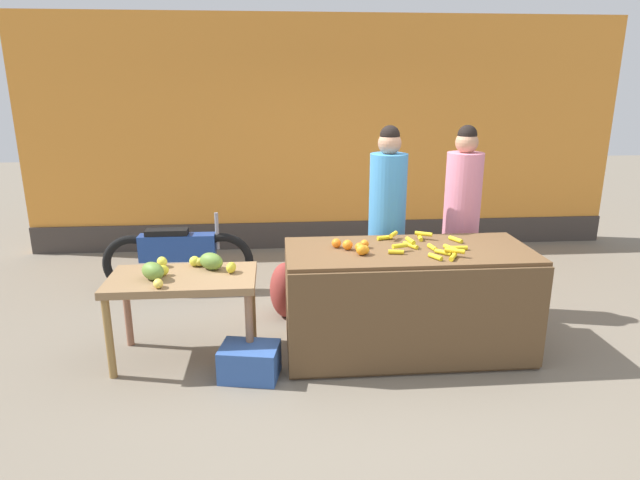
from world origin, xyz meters
name	(u,v)px	position (x,y,z in m)	size (l,w,h in m)	color
ground_plane	(360,350)	(0.00, 0.00, 0.00)	(24.00, 24.00, 0.00)	#756B5B
market_wall_back	(326,138)	(0.00, 3.16, 1.49)	(7.84, 0.23, 3.03)	orange
fruit_stall_counter	(407,301)	(0.38, -0.01, 0.45)	(2.00, 0.89, 0.90)	brown
side_table_wooden	(183,287)	(-1.44, 0.00, 0.63)	(1.16, 0.64, 0.72)	olive
banana_bunch_pile	(427,245)	(0.53, 0.00, 0.92)	(0.71, 0.69, 0.07)	yellow
orange_pile	(355,247)	(-0.06, -0.03, 0.93)	(0.30, 0.30, 0.08)	orange
mango_papaya_pile	(184,266)	(-1.43, 0.06, 0.78)	(0.77, 0.61, 0.14)	yellow
vendor_woman_blue_shirt	(387,225)	(0.34, 0.68, 0.93)	(0.34, 0.34, 1.83)	#33333D
vendor_woman_pink_shirt	(461,221)	(1.08, 0.77, 0.92)	(0.34, 0.34, 1.82)	#33333D
parked_motorcycle	(178,256)	(-1.74, 1.51, 0.40)	(1.60, 0.18, 0.88)	black
produce_crate	(250,362)	(-0.91, -0.36, 0.13)	(0.44, 0.32, 0.26)	#3359A5
produce_sack	(285,290)	(-0.61, 0.77, 0.27)	(0.36, 0.30, 0.54)	maroon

